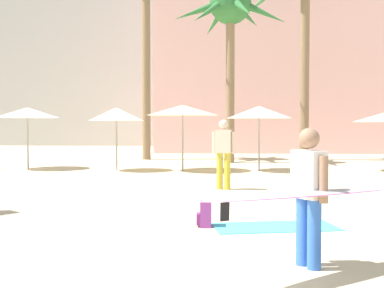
# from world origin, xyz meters

# --- Properties ---
(ground) EXTENTS (120.00, 120.00, 0.00)m
(ground) POSITION_xyz_m (0.00, 0.00, 0.00)
(ground) COLOR beige
(hotel_pink) EXTENTS (22.49, 11.51, 19.21)m
(hotel_pink) POSITION_xyz_m (8.22, 30.36, 9.61)
(hotel_pink) COLOR beige
(hotel_pink) RESTS_ON ground
(hotel_tower_gray) EXTENTS (18.29, 9.23, 25.63)m
(hotel_tower_gray) POSITION_xyz_m (-13.00, 39.83, 12.81)
(hotel_tower_gray) COLOR #A8A8A3
(hotel_tower_gray) RESTS_ON ground
(palm_tree_center) EXTENTS (5.04, 4.71, 7.94)m
(palm_tree_center) POSITION_xyz_m (1.44, 17.33, 6.53)
(palm_tree_center) COLOR #896B4C
(palm_tree_center) RESTS_ON ground
(cafe_umbrella_1) EXTENTS (2.02, 2.02, 2.31)m
(cafe_umbrella_1) POSITION_xyz_m (-2.72, 13.08, 2.07)
(cafe_umbrella_1) COLOR gray
(cafe_umbrella_1) RESTS_ON ground
(cafe_umbrella_3) EXTENTS (2.36, 2.36, 2.36)m
(cafe_umbrella_3) POSITION_xyz_m (2.49, 13.31, 2.13)
(cafe_umbrella_3) COLOR gray
(cafe_umbrella_3) RESTS_ON ground
(cafe_umbrella_4) EXTENTS (2.66, 2.66, 2.40)m
(cafe_umbrella_4) POSITION_xyz_m (-0.29, 13.21, 2.21)
(cafe_umbrella_4) COLOR gray
(cafe_umbrella_4) RESTS_ON ground
(cafe_umbrella_7) EXTENTS (2.39, 2.39, 2.34)m
(cafe_umbrella_7) POSITION_xyz_m (-6.25, 13.59, 2.14)
(cafe_umbrella_7) COLOR gray
(cafe_umbrella_7) RESTS_ON ground
(beach_towel) EXTENTS (2.13, 1.29, 0.01)m
(beach_towel) POSITION_xyz_m (2.09, 2.96, 0.01)
(beach_towel) COLOR #4CC6D6
(beach_towel) RESTS_ON ground
(backpack) EXTENTS (0.25, 0.30, 0.42)m
(backpack) POSITION_xyz_m (0.96, 2.94, 0.20)
(backpack) COLOR #8B3889
(backpack) RESTS_ON ground
(person_mid_left) EXTENTS (2.64, 2.15, 1.62)m
(person_mid_left) POSITION_xyz_m (2.25, 0.53, 0.89)
(person_mid_left) COLOR blue
(person_mid_left) RESTS_ON ground
(person_near_right) EXTENTS (0.61, 0.29, 1.80)m
(person_near_right) POSITION_xyz_m (1.23, 7.81, 0.99)
(person_near_right) COLOR gold
(person_near_right) RESTS_ON ground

